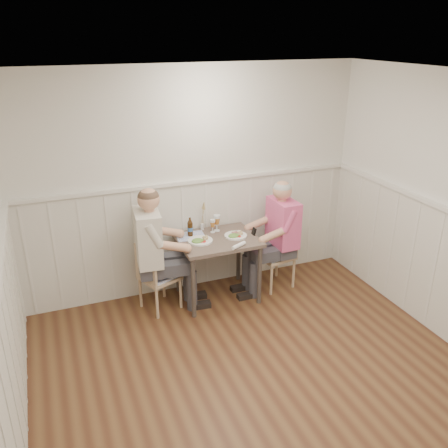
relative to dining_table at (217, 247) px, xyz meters
name	(u,v)px	position (x,y,z in m)	size (l,w,h in m)	color
ground_plane	(281,406)	(-0.14, -1.84, -0.65)	(4.50, 4.50, 0.00)	#4B2A19
room_shell	(290,241)	(-0.14, -1.84, 0.87)	(4.04, 4.54, 2.60)	silver
wainscot	(248,295)	(-0.14, -1.15, 0.04)	(4.00, 4.49, 1.34)	silver
dining_table	(217,247)	(0.00, 0.00, 0.00)	(0.88, 0.70, 0.75)	brown
chair_right	(278,251)	(0.79, 0.01, -0.20)	(0.45, 0.45, 0.82)	tan
chair_left	(156,275)	(-0.72, 0.00, -0.22)	(0.48, 0.48, 0.79)	tan
man_in_pink	(279,244)	(0.75, -0.05, -0.07)	(0.63, 0.44, 1.37)	#3F3F47
diner_cream	(154,261)	(-0.74, 0.00, -0.04)	(0.70, 0.49, 1.45)	#3F3F47
plate_man	(235,235)	(0.20, -0.03, 0.12)	(0.25, 0.25, 0.06)	white
plate_diner	(199,240)	(-0.22, -0.02, 0.13)	(0.28, 0.28, 0.07)	white
beer_glass_a	(217,220)	(0.07, 0.20, 0.23)	(0.08, 0.08, 0.19)	silver
beer_glass_b	(213,224)	(0.01, 0.18, 0.21)	(0.06, 0.06, 0.16)	silver
beer_bottle	(190,228)	(-0.26, 0.17, 0.20)	(0.06, 0.06, 0.22)	#311D0B
rolled_napkin	(239,245)	(0.13, -0.30, 0.13)	(0.19, 0.12, 0.04)	white
grass_vase	(202,217)	(-0.08, 0.30, 0.26)	(0.04, 0.04, 0.35)	silver
gingham_mat	(190,236)	(-0.26, 0.16, 0.11)	(0.34, 0.28, 0.01)	#667BC7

